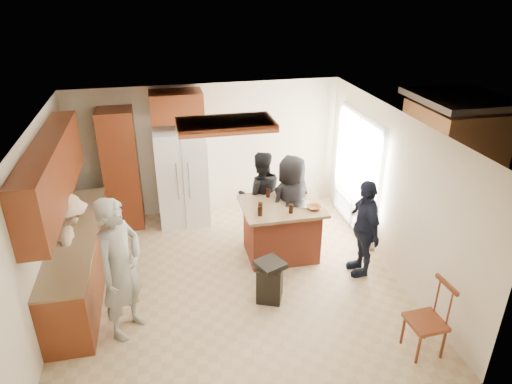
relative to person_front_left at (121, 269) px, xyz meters
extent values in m
plane|color=tan|center=(1.50, 0.71, -0.96)|extent=(5.00, 5.00, 0.00)
plane|color=white|center=(1.50, 0.71, 1.54)|extent=(5.00, 5.00, 0.00)
plane|color=beige|center=(1.50, 3.21, 0.29)|extent=(5.00, 0.00, 5.00)
plane|color=beige|center=(1.50, -1.79, 0.29)|extent=(5.00, 0.00, 5.00)
plane|color=beige|center=(-1.00, 0.71, 0.29)|extent=(0.00, 5.00, 5.00)
plane|color=beige|center=(4.00, 0.71, 0.29)|extent=(0.00, 5.00, 5.00)
cube|color=white|center=(3.98, 1.91, 0.09)|extent=(0.02, 1.60, 2.10)
cube|color=white|center=(3.96, 1.91, 0.09)|extent=(0.08, 1.72, 2.10)
cube|color=maroon|center=(1.50, 0.91, 1.48)|extent=(1.30, 0.70, 0.10)
cube|color=white|center=(1.50, 0.91, 1.42)|extent=(1.10, 0.50, 0.02)
cube|color=olive|center=(5.50, 1.91, -1.01)|extent=(3.00, 3.00, 0.10)
cube|color=#593319|center=(6.20, 2.51, 0.04)|extent=(1.40, 1.60, 2.00)
imported|color=gray|center=(0.00, 0.00, 0.00)|extent=(0.83, 0.87, 1.93)
imported|color=black|center=(2.22, 1.96, -0.16)|extent=(0.80, 0.51, 1.60)
imported|color=black|center=(2.65, 1.52, -0.14)|extent=(0.94, 0.78, 1.65)
imported|color=black|center=(3.51, 0.57, -0.18)|extent=(0.51, 0.94, 1.57)
imported|color=tan|center=(-0.73, 1.04, -0.19)|extent=(0.67, 1.07, 1.54)
cube|color=maroon|center=(-0.70, 1.11, -0.52)|extent=(0.60, 3.00, 0.88)
cube|color=#846B4C|center=(-0.70, 1.11, -0.06)|extent=(0.64, 3.00, 0.04)
cube|color=maroon|center=(-0.83, 1.11, 0.91)|extent=(0.35, 3.00, 0.85)
cube|color=maroon|center=(-0.10, 2.91, 0.14)|extent=(0.60, 0.60, 2.20)
cube|color=maroon|center=(0.95, 2.91, 1.24)|extent=(0.90, 0.60, 0.50)
cube|color=white|center=(0.95, 2.83, -0.06)|extent=(0.90, 0.72, 1.80)
cube|color=gray|center=(0.95, 2.46, -0.06)|extent=(0.01, 0.01, 1.71)
cylinder|color=silver|center=(0.85, 2.44, 0.03)|extent=(0.02, 0.02, 0.70)
cylinder|color=silver|center=(1.05, 2.44, 0.03)|extent=(0.02, 0.02, 0.70)
cube|color=#A8442B|center=(2.42, 1.30, -0.52)|extent=(1.10, 0.85, 0.88)
cube|color=#83644B|center=(2.42, 1.30, -0.06)|extent=(1.28, 1.03, 0.05)
cube|color=silver|center=(2.67, 1.25, -0.02)|extent=(0.45, 0.39, 0.02)
imported|color=brown|center=(2.87, 1.05, -0.01)|extent=(0.24, 0.24, 0.05)
cylinder|color=black|center=(2.00, 1.03, 0.04)|extent=(0.07, 0.07, 0.15)
cylinder|color=black|center=(2.27, 1.62, 0.04)|extent=(0.07, 0.07, 0.15)
cylinder|color=black|center=(2.84, 1.53, 0.04)|extent=(0.07, 0.07, 0.15)
cylinder|color=black|center=(2.49, 1.01, 0.04)|extent=(0.07, 0.07, 0.15)
cylinder|color=black|center=(2.04, 1.15, 0.04)|extent=(0.07, 0.07, 0.15)
cube|color=black|center=(1.96, 0.21, -0.69)|extent=(0.44, 0.44, 0.55)
cube|color=black|center=(1.96, 0.21, -0.37)|extent=(0.47, 0.47, 0.08)
cube|color=maroon|center=(3.56, -1.17, -0.51)|extent=(0.44, 0.44, 0.05)
cylinder|color=maroon|center=(3.40, -1.35, -0.74)|extent=(0.04, 0.04, 0.44)
cylinder|color=maroon|center=(3.74, -1.33, -0.74)|extent=(0.04, 0.04, 0.44)
cylinder|color=maroon|center=(3.38, -1.01, -0.74)|extent=(0.04, 0.04, 0.44)
cylinder|color=maroon|center=(3.72, -0.99, -0.74)|extent=(0.04, 0.04, 0.44)
cube|color=maroon|center=(3.75, -1.16, 0.01)|extent=(0.06, 0.40, 0.05)
cylinder|color=maroon|center=(3.76, -1.28, -0.24)|extent=(0.03, 0.03, 0.50)
cylinder|color=maroon|center=(3.75, -1.04, -0.24)|extent=(0.03, 0.03, 0.50)
camera|label=1|loc=(0.63, -4.92, 3.30)|focal=32.00mm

